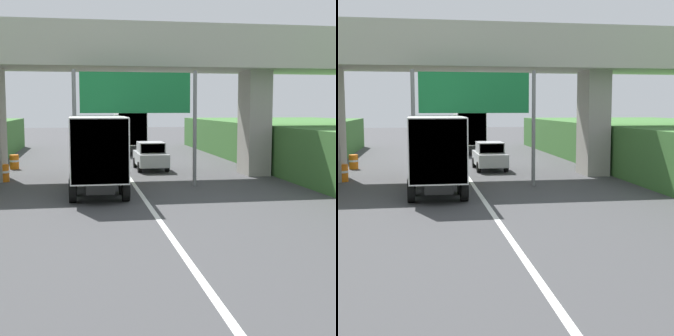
# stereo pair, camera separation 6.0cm
# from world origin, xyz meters

# --- Properties ---
(lane_centre_stripe) EXTENTS (0.20, 85.70, 0.01)m
(lane_centre_stripe) POSITION_xyz_m (0.00, 22.85, 0.00)
(lane_centre_stripe) COLOR white
(lane_centre_stripe) RESTS_ON ground
(overpass_bridge) EXTENTS (40.00, 4.80, 8.06)m
(overpass_bridge) POSITION_xyz_m (0.00, 28.56, 6.11)
(overpass_bridge) COLOR #ADA89E
(overpass_bridge) RESTS_ON ground
(overhead_highway_sign) EXTENTS (5.88, 0.18, 5.56)m
(overhead_highway_sign) POSITION_xyz_m (0.00, 24.67, 4.13)
(overhead_highway_sign) COLOR slate
(overhead_highway_sign) RESTS_ON ground
(truck_yellow) EXTENTS (2.44, 7.30, 3.44)m
(truck_yellow) POSITION_xyz_m (-1.87, 23.55, 1.93)
(truck_yellow) COLOR black
(truck_yellow) RESTS_ON ground
(truck_white) EXTENTS (2.44, 7.30, 3.44)m
(truck_white) POSITION_xyz_m (1.46, 43.82, 1.93)
(truck_white) COLOR black
(truck_white) RESTS_ON ground
(car_silver) EXTENTS (1.86, 4.10, 1.72)m
(car_silver) POSITION_xyz_m (1.64, 31.61, 0.86)
(car_silver) COLOR #B2B5B7
(car_silver) RESTS_ON ground
(construction_barrel_4) EXTENTS (0.57, 0.57, 0.90)m
(construction_barrel_4) POSITION_xyz_m (-6.55, 27.84, 0.46)
(construction_barrel_4) COLOR orange
(construction_barrel_4) RESTS_ON ground
(construction_barrel_5) EXTENTS (0.57, 0.57, 0.90)m
(construction_barrel_5) POSITION_xyz_m (-6.68, 33.33, 0.46)
(construction_barrel_5) COLOR orange
(construction_barrel_5) RESTS_ON ground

